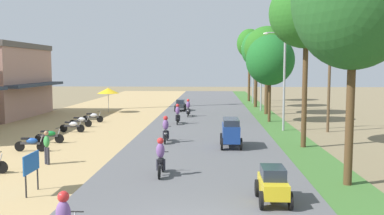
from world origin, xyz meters
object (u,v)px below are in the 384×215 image
(median_tree_fourth, at_px, (267,49))
(utility_pole_near, at_px, (330,61))
(car_hatchback_yellow, at_px, (273,183))
(vendor_umbrella, at_px, (108,91))
(parked_motorbike_fourth, at_px, (72,125))
(median_tree_third, at_px, (270,60))
(parked_motorbike_sixth, at_px, (93,117))
(parked_motorbike_third, at_px, (50,135))
(motorbike_ahead_fourth, at_px, (178,114))
(median_tree_sixth, at_px, (250,44))
(car_van_blue, at_px, (231,131))
(parked_motorbike_second, at_px, (31,143))
(median_tree_fifth, at_px, (256,50))
(motorbike_ahead_third, at_px, (166,130))
(car_sedan_charcoal, at_px, (180,105))
(motorbike_ahead_fifth, at_px, (188,108))
(street_signboard, at_px, (31,166))
(streetlamp_near, at_px, (284,73))
(parked_motorbike_fifth, at_px, (81,121))
(streetlamp_far, at_px, (253,70))
(pedestrian_on_shoulder, at_px, (47,146))
(streetlamp_mid, at_px, (261,72))
(median_tree_second, at_px, (307,13))

(median_tree_fourth, xyz_separation_m, utility_pole_near, (3.02, -11.00, -1.34))
(car_hatchback_yellow, bearing_deg, vendor_umbrella, 114.39)
(parked_motorbike_fourth, distance_m, median_tree_third, 16.90)
(car_hatchback_yellow, bearing_deg, parked_motorbike_sixth, 120.69)
(parked_motorbike_third, xyz_separation_m, utility_pole_near, (18.30, 5.71, 4.59))
(car_hatchback_yellow, height_order, motorbike_ahead_fourth, motorbike_ahead_fourth)
(parked_motorbike_third, xyz_separation_m, motorbike_ahead_fourth, (7.11, 8.93, 0.30))
(median_tree_sixth, height_order, car_van_blue, median_tree_sixth)
(parked_motorbike_fourth, bearing_deg, median_tree_sixth, 62.11)
(parked_motorbike_second, height_order, median_tree_fifth, median_tree_fifth)
(motorbike_ahead_third, bearing_deg, car_sedan_charcoal, 91.65)
(car_hatchback_yellow, bearing_deg, motorbike_ahead_third, 113.67)
(car_sedan_charcoal, height_order, motorbike_ahead_third, motorbike_ahead_third)
(median_tree_fifth, distance_m, motorbike_ahead_third, 25.63)
(parked_motorbike_fourth, relative_size, motorbike_ahead_fifth, 1.00)
(car_van_blue, distance_m, car_sedan_charcoal, 20.60)
(street_signboard, relative_size, motorbike_ahead_fourth, 0.83)
(parked_motorbike_second, relative_size, street_signboard, 1.20)
(street_signboard, height_order, streetlamp_near, streetlamp_near)
(street_signboard, bearing_deg, median_tree_fifth, 71.17)
(parked_motorbike_fifth, xyz_separation_m, utility_pole_near, (18.59, -1.21, 4.59))
(parked_motorbike_fifth, relative_size, motorbike_ahead_third, 1.00)
(motorbike_ahead_fifth, bearing_deg, motorbike_ahead_third, -92.45)
(parked_motorbike_sixth, distance_m, streetlamp_near, 16.17)
(car_sedan_charcoal, distance_m, motorbike_ahead_third, 18.78)
(vendor_umbrella, distance_m, streetlamp_far, 19.91)
(pedestrian_on_shoulder, bearing_deg, motorbike_ahead_fourth, 70.64)
(parked_motorbike_sixth, height_order, streetlamp_mid, streetlamp_mid)
(streetlamp_near, relative_size, car_sedan_charcoal, 3.21)
(parked_motorbike_fourth, height_order, street_signboard, street_signboard)
(street_signboard, bearing_deg, parked_motorbike_third, 108.25)
(utility_pole_near, bearing_deg, parked_motorbike_sixth, 167.78)
(parked_motorbike_fifth, xyz_separation_m, median_tree_third, (15.06, 3.96, 4.73))
(parked_motorbike_second, bearing_deg, median_tree_third, 42.22)
(vendor_umbrella, bearing_deg, median_tree_fourth, -1.91)
(parked_motorbike_second, height_order, median_tree_fourth, median_tree_fourth)
(street_signboard, xyz_separation_m, motorbike_ahead_fourth, (3.79, 18.99, -0.25))
(vendor_umbrella, relative_size, pedestrian_on_shoulder, 1.56)
(car_sedan_charcoal, bearing_deg, parked_motorbike_second, -106.76)
(median_tree_third, distance_m, streetlamp_far, 18.30)
(parked_motorbike_fourth, xyz_separation_m, median_tree_fifth, (15.02, 19.88, 6.18))
(car_sedan_charcoal, bearing_deg, parked_motorbike_fourth, -113.68)
(median_tree_second, distance_m, motorbike_ahead_fifth, 17.87)
(parked_motorbike_sixth, relative_size, streetlamp_mid, 0.26)
(parked_motorbike_sixth, distance_m, motorbike_ahead_third, 11.70)
(median_tree_fifth, bearing_deg, median_tree_third, -90.88)
(vendor_umbrella, height_order, median_tree_sixth, median_tree_sixth)
(parked_motorbike_fourth, bearing_deg, parked_motorbike_second, -89.95)
(median_tree_second, bearing_deg, parked_motorbike_fourth, 162.69)
(vendor_umbrella, distance_m, pedestrian_on_shoulder, 22.93)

